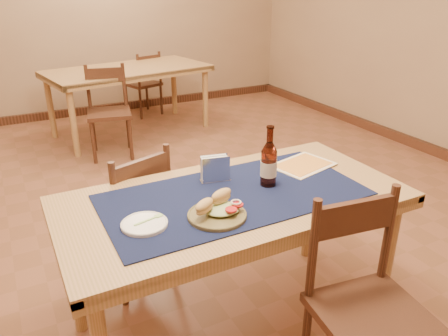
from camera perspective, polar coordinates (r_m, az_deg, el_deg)
name	(u,v)px	position (r m, az deg, el deg)	size (l,w,h in m)	color
room	(166,32)	(2.54, -7.65, 17.22)	(6.04, 7.04, 2.84)	brown
main_table	(234,211)	(2.06, 1.29, -5.64)	(1.60, 0.80, 0.75)	tan
placemat	(234,195)	(2.02, 1.31, -3.53)	(1.20, 0.60, 0.01)	#10143D
baseboard	(176,240)	(3.00, -6.26, -9.28)	(6.00, 7.00, 0.10)	#4C291B
back_table	(128,75)	(5.13, -12.39, 11.74)	(1.88, 1.17, 0.75)	tan
chair_main_far	(131,215)	(2.53, -12.09, -5.99)	(0.51, 0.51, 0.86)	#4C291B
chair_main_near	(368,306)	(1.91, 18.25, -16.76)	(0.47, 0.47, 0.91)	#4C291B
chair_back_near	(109,110)	(4.53, -14.81, 7.33)	(0.49, 0.49, 0.90)	#4C291B
chair_back_far	(144,83)	(5.84, -10.36, 10.90)	(0.47, 0.47, 0.82)	#4C291B
sandwich_plate	(218,211)	(1.83, -0.84, -5.58)	(0.25, 0.25, 0.10)	brown
side_plate	(144,224)	(1.80, -10.36, -7.16)	(0.19, 0.19, 0.02)	silver
fork	(151,219)	(1.82, -9.55, -6.57)	(0.13, 0.05, 0.00)	#95CC70
beer_bottle	(269,164)	(2.08, 5.87, 0.55)	(0.08, 0.08, 0.30)	#4B180D
napkin_holder	(215,169)	(2.13, -1.16, -0.18)	(0.15, 0.08, 0.13)	silver
menu_card	(303,165)	(2.36, 10.25, 0.41)	(0.36, 0.30, 0.01)	#F7E2BA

